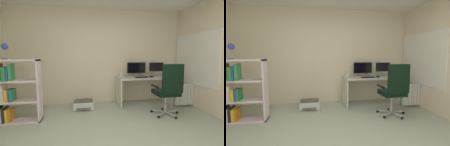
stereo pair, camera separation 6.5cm
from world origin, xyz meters
TOP-DOWN VIEW (x-y plane):
  - wall_back at (0.00, 2.39)m, footprint 4.72×0.10m
  - window_pane at (2.35, 1.54)m, footprint 0.01×1.48m
  - window_frame at (2.35, 1.54)m, footprint 0.02×1.56m
  - desk at (1.19, 1.98)m, footprint 1.44×0.66m
  - monitor_main at (1.01, 2.12)m, footprint 0.52×0.18m
  - monitor_secondary at (1.59, 2.12)m, footprint 0.44×0.18m
  - keyboard at (1.08, 1.89)m, footprint 0.35×0.15m
  - computer_mouse at (1.36, 1.89)m, footprint 0.07×0.11m
  - desktop_speaker at (0.58, 2.07)m, footprint 0.07×0.07m
  - office_chair at (1.36, 1.01)m, footprint 0.61×0.63m
  - bookshelf at (-1.85, 1.27)m, footprint 0.87×0.30m
  - desk_lamp at (-1.89, 1.27)m, footprint 0.13×0.12m
  - printer at (-0.45, 1.87)m, footprint 0.49×0.43m
  - radiator at (2.26, 1.54)m, footprint 0.75×0.10m

SIDE VIEW (x-z plane):
  - printer at x=-0.45m, z-range 0.00..0.20m
  - radiator at x=2.26m, z-range 0.06..0.60m
  - desk at x=1.19m, z-range 0.17..0.91m
  - bookshelf at x=-1.85m, z-range 0.00..1.25m
  - office_chair at x=1.36m, z-range 0.05..1.20m
  - keyboard at x=1.08m, z-range 0.74..0.76m
  - computer_mouse at x=1.36m, z-range 0.74..0.78m
  - desktop_speaker at x=0.58m, z-range 0.74..0.91m
  - monitor_main at x=1.01m, z-range 0.77..1.16m
  - monitor_secondary at x=1.59m, z-range 0.78..1.17m
  - window_pane at x=2.35m, z-range 0.63..1.83m
  - window_frame at x=2.35m, z-range 0.59..1.87m
  - wall_back at x=0.00m, z-range 0.00..2.58m
  - desk_lamp at x=-1.89m, z-range 1.31..1.61m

